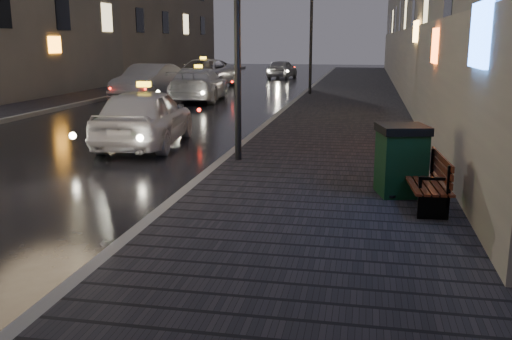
{
  "coord_description": "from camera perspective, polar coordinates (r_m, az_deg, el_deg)",
  "views": [
    {
      "loc": [
        4.58,
        -6.07,
        2.73
      ],
      "look_at": [
        3.02,
        2.02,
        0.85
      ],
      "focal_mm": 40.0,
      "sensor_mm": 36.0,
      "label": 1
    }
  ],
  "objects": [
    {
      "name": "sidewalk",
      "position": [
        27.21,
        9.53,
        7.11
      ],
      "size": [
        4.6,
        58.0,
        0.15
      ],
      "primitive_type": "cube",
      "color": "black",
      "rests_on": "ground"
    },
    {
      "name": "curb",
      "position": [
        27.37,
        4.46,
        7.28
      ],
      "size": [
        0.2,
        58.0,
        0.15
      ],
      "primitive_type": "cube",
      "color": "slate",
      "rests_on": "ground"
    },
    {
      "name": "sidewalk_far",
      "position": [
        30.27,
        -15.27,
        7.4
      ],
      "size": [
        2.4,
        58.0,
        0.15
      ],
      "primitive_type": "cube",
      "color": "black",
      "rests_on": "ground"
    },
    {
      "name": "curb_far",
      "position": [
        29.72,
        -13.0,
        7.43
      ],
      "size": [
        0.2,
        58.0,
        0.15
      ],
      "primitive_type": "cube",
      "color": "slate",
      "rests_on": "ground"
    },
    {
      "name": "building_far_c",
      "position": [
        48.64,
        -11.34,
        15.91
      ],
      "size": [
        6.0,
        22.0,
        11.0
      ],
      "primitive_type": "cube",
      "color": "#6B6051",
      "rests_on": "ground"
    },
    {
      "name": "lamp_near",
      "position": [
        12.4,
        -1.89,
        16.38
      ],
      "size": [
        0.36,
        0.36,
        5.28
      ],
      "color": "black",
      "rests_on": "sidewalk"
    },
    {
      "name": "lamp_far",
      "position": [
        28.21,
        5.55,
        14.37
      ],
      "size": [
        0.36,
        0.36,
        5.28
      ],
      "color": "black",
      "rests_on": "sidewalk"
    },
    {
      "name": "bench",
      "position": [
        9.39,
        17.05,
        -1.04
      ],
      "size": [
        0.67,
        1.66,
        0.83
      ],
      "rotation": [
        0.0,
        0.0,
        0.07
      ],
      "color": "black",
      "rests_on": "sidewalk"
    },
    {
      "name": "trash_bin",
      "position": [
        9.95,
        14.32,
        1.02
      ],
      "size": [
        0.94,
        0.94,
        1.2
      ],
      "rotation": [
        0.0,
        0.0,
        0.24
      ],
      "color": "black",
      "rests_on": "sidewalk"
    },
    {
      "name": "taxi_near",
      "position": [
        15.24,
        -11.02,
        5.26
      ],
      "size": [
        2.29,
        4.7,
        1.54
      ],
      "primitive_type": "imported",
      "rotation": [
        0.0,
        0.0,
        3.25
      ],
      "color": "silver",
      "rests_on": "ground"
    },
    {
      "name": "car_left_mid",
      "position": [
        27.43,
        -10.63,
        8.66
      ],
      "size": [
        2.1,
        5.06,
        1.63
      ],
      "primitive_type": "imported",
      "rotation": [
        0.0,
        0.0,
        -0.08
      ],
      "color": "gray",
      "rests_on": "ground"
    },
    {
      "name": "taxi_mid",
      "position": [
        26.38,
        -5.75,
        8.52
      ],
      "size": [
        2.59,
        5.35,
        1.5
      ],
      "primitive_type": "imported",
      "rotation": [
        0.0,
        0.0,
        3.24
      ],
      "color": "silver",
      "rests_on": "ground"
    },
    {
      "name": "taxi_far",
      "position": [
        34.02,
        -5.28,
        9.61
      ],
      "size": [
        3.16,
        6.09,
        1.64
      ],
      "primitive_type": "imported",
      "rotation": [
        0.0,
        0.0,
        -0.08
      ],
      "color": "silver",
      "rests_on": "ground"
    },
    {
      "name": "car_far",
      "position": [
        42.14,
        2.61,
        10.06
      ],
      "size": [
        2.0,
        4.02,
        1.32
      ],
      "primitive_type": "imported",
      "rotation": [
        0.0,
        0.0,
        3.02
      ],
      "color": "#A4A5AC",
      "rests_on": "ground"
    }
  ]
}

